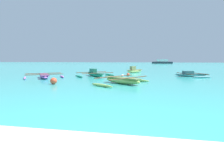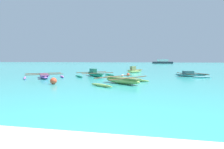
% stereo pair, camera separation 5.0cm
% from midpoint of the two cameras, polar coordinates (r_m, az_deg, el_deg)
% --- Properties ---
extents(moored_boat_0, '(4.46, 4.27, 0.85)m').
position_cam_midpoint_polar(moored_boat_0, '(19.80, -5.77, 0.21)').
color(moored_boat_0, '#1E9C75').
rests_on(moored_boat_0, ground_plane).
extents(moored_boat_1, '(4.30, 3.91, 0.47)m').
position_cam_midpoint_polar(moored_boat_1, '(19.12, -21.37, -0.44)').
color(moored_boat_1, '#CC6CD3').
rests_on(moored_boat_1, ground_plane).
extents(moored_boat_2, '(4.39, 4.94, 0.55)m').
position_cam_midpoint_polar(moored_boat_2, '(13.66, 3.21, -1.93)').
color(moored_boat_2, '#A5CE65').
rests_on(moored_boat_2, ground_plane).
extents(moored_boat_3, '(3.77, 4.23, 0.63)m').
position_cam_midpoint_polar(moored_boat_3, '(21.50, 24.38, -0.01)').
color(moored_boat_3, '#529BA2').
rests_on(moored_boat_3, ground_plane).
extents(moored_boat_4, '(2.29, 2.59, 0.96)m').
position_cam_midpoint_polar(moored_boat_4, '(25.24, 7.24, 1.33)').
color(moored_boat_4, '#DFDD7A').
rests_on(moored_boat_4, ground_plane).
extents(mooring_buoy_0, '(0.36, 0.36, 0.36)m').
position_cam_midpoint_polar(mooring_buoy_0, '(19.88, 5.24, -0.05)').
color(mooring_buoy_0, '#E54C2D').
rests_on(mooring_buoy_0, ground_plane).
extents(mooring_buoy_1, '(0.33, 0.33, 0.33)m').
position_cam_midpoint_polar(mooring_buoy_1, '(18.63, 3.34, -0.42)').
color(mooring_buoy_1, white).
rests_on(mooring_buoy_1, ground_plane).
extents(mooring_buoy_2, '(0.51, 0.51, 0.51)m').
position_cam_midpoint_polar(mooring_buoy_2, '(14.08, -18.64, -2.00)').
color(mooring_buoy_2, '#E54C2D').
rests_on(mooring_buoy_2, ground_plane).
extents(distant_ferry, '(9.46, 2.08, 2.08)m').
position_cam_midpoint_polar(distant_ferry, '(87.36, 16.04, 3.99)').
color(distant_ferry, '#2D333D').
rests_on(distant_ferry, ground_plane).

